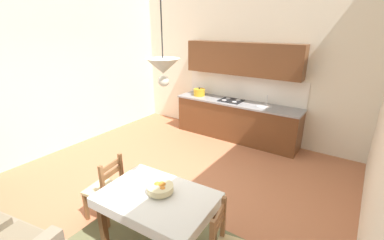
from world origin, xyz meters
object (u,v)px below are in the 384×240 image
object	(u,v)px
dining_table	(158,205)
fruit_bowl	(160,188)
pendant_lamp	(163,67)
dining_chair_tv_side	(106,189)
kitchen_cabinetry	(237,103)

from	to	relation	value
dining_table	fruit_bowl	xyz separation A→B (m)	(0.00, 0.06, 0.20)
dining_table	pendant_lamp	bearing A→B (deg)	31.31
pendant_lamp	dining_table	bearing A→B (deg)	-148.69
dining_table	dining_chair_tv_side	distance (m)	0.98
dining_table	dining_chair_tv_side	xyz separation A→B (m)	(-0.96, 0.02, -0.17)
dining_chair_tv_side	pendant_lamp	xyz separation A→B (m)	(1.07, 0.04, 1.74)
kitchen_cabinetry	dining_table	distance (m)	3.63
dining_table	dining_chair_tv_side	size ratio (longest dim) A/B	1.43
kitchen_cabinetry	dining_table	xyz separation A→B (m)	(0.70, -3.55, -0.24)
kitchen_cabinetry	fruit_bowl	xyz separation A→B (m)	(0.70, -3.49, -0.04)
dining_chair_tv_side	fruit_bowl	xyz separation A→B (m)	(0.96, 0.04, 0.37)
dining_chair_tv_side	fruit_bowl	size ratio (longest dim) A/B	3.10
kitchen_cabinetry	pendant_lamp	world-z (taller)	pendant_lamp
dining_table	fruit_bowl	world-z (taller)	fruit_bowl
kitchen_cabinetry	fruit_bowl	distance (m)	3.56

